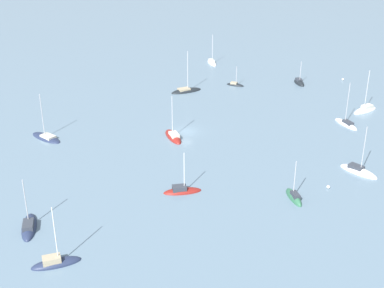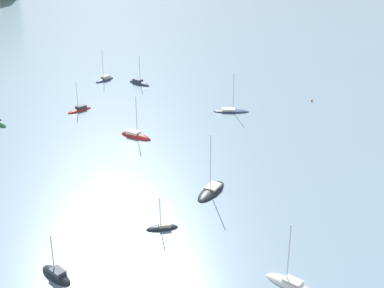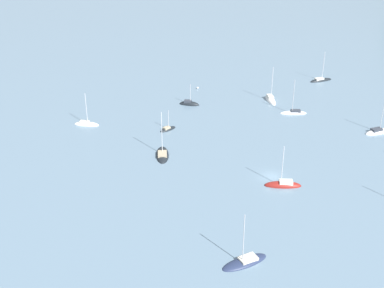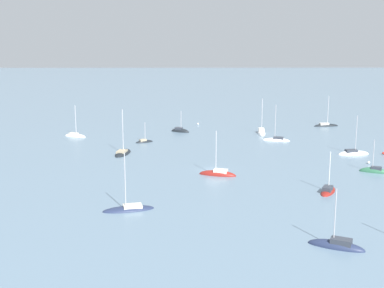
{
  "view_description": "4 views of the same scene",
  "coord_description": "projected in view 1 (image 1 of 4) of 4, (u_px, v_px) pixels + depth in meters",
  "views": [
    {
      "loc": [
        59.06,
        79.79,
        43.76
      ],
      "look_at": [
        5.18,
        8.77,
        1.92
      ],
      "focal_mm": 50.0,
      "sensor_mm": 36.0,
      "label": 1
    },
    {
      "loc": [
        -87.65,
        -37.99,
        40.09
      ],
      "look_at": [
        -0.82,
        -12.25,
        1.93
      ],
      "focal_mm": 50.0,
      "sensor_mm": 36.0,
      "label": 2
    },
    {
      "loc": [
        86.27,
        -38.26,
        53.96
      ],
      "look_at": [
        -12.52,
        -13.35,
        2.93
      ],
      "focal_mm": 50.0,
      "sensor_mm": 36.0,
      "label": 3
    },
    {
      "loc": [
        102.48,
        -5.06,
        27.05
      ],
      "look_at": [
        -17.22,
        -3.91,
        1.62
      ],
      "focal_mm": 50.0,
      "sensor_mm": 36.0,
      "label": 4
    }
  ],
  "objects": [
    {
      "name": "sailboat_2",
      "position": [
        182.0,
        191.0,
        86.42
      ],
      "size": [
        6.49,
        4.69,
        7.6
      ],
      "rotation": [
        0.0,
        0.0,
        2.67
      ],
      "color": "maroon",
      "rests_on": "ground_plane"
    },
    {
      "name": "sailboat_11",
      "position": [
        358.0,
        172.0,
        92.54
      ],
      "size": [
        2.94,
        7.27,
        9.62
      ],
      "rotation": [
        0.0,
        0.0,
        1.68
      ],
      "color": "silver",
      "rests_on": "ground_plane"
    },
    {
      "name": "sailboat_12",
      "position": [
        46.0,
        138.0,
        105.42
      ],
      "size": [
        4.5,
        8.41,
        9.65
      ],
      "rotation": [
        0.0,
        0.0,
        4.96
      ],
      "color": "#232D4C",
      "rests_on": "ground_plane"
    },
    {
      "name": "ground_plane",
      "position": [
        186.0,
        131.0,
        108.45
      ],
      "size": [
        600.0,
        600.0,
        0.0
      ],
      "primitive_type": "plane",
      "color": "slate"
    },
    {
      "name": "sailboat_7",
      "position": [
        29.0,
        227.0,
        77.09
      ],
      "size": [
        5.07,
        7.44,
        8.57
      ],
      "rotation": [
        0.0,
        0.0,
        4.26
      ],
      "color": "#232D4C",
      "rests_on": "ground_plane"
    },
    {
      "name": "sailboat_8",
      "position": [
        365.0,
        110.0,
        118.61
      ],
      "size": [
        6.96,
        2.62,
        10.38
      ],
      "rotation": [
        0.0,
        0.0,
        6.21
      ],
      "color": "white",
      "rests_on": "ground_plane"
    },
    {
      "name": "sailboat_6",
      "position": [
        173.0,
        137.0,
        105.71
      ],
      "size": [
        4.1,
        7.54,
        9.51
      ],
      "rotation": [
        0.0,
        0.0,
        4.43
      ],
      "color": "maroon",
      "rests_on": "ground_plane"
    },
    {
      "name": "sailboat_3",
      "position": [
        235.0,
        85.0,
        134.49
      ],
      "size": [
        3.53,
        4.75,
        5.49
      ],
      "rotation": [
        0.0,
        0.0,
        2.06
      ],
      "color": "black",
      "rests_on": "ground_plane"
    },
    {
      "name": "sailboat_9",
      "position": [
        294.0,
        198.0,
        84.6
      ],
      "size": [
        3.59,
        5.59,
        7.43
      ],
      "rotation": [
        0.0,
        0.0,
        4.29
      ],
      "color": "#2D6647",
      "rests_on": "ground_plane"
    },
    {
      "name": "mooring_buoy_0",
      "position": [
        328.0,
        187.0,
        87.36
      ],
      "size": [
        0.57,
        0.57,
        0.57
      ],
      "color": "white",
      "rests_on": "ground_plane"
    },
    {
      "name": "sailboat_4",
      "position": [
        186.0,
        91.0,
        130.37
      ],
      "size": [
        8.24,
        4.19,
        10.7
      ],
      "rotation": [
        0.0,
        0.0,
        2.95
      ],
      "color": "black",
      "rests_on": "ground_plane"
    },
    {
      "name": "sailboat_0",
      "position": [
        56.0,
        263.0,
        69.55
      ],
      "size": [
        6.81,
        3.96,
        9.27
      ],
      "rotation": [
        0.0,
        0.0,
        2.83
      ],
      "color": "#232D4C",
      "rests_on": "ground_plane"
    },
    {
      "name": "mooring_buoy_2",
      "position": [
        343.0,
        79.0,
        138.0
      ],
      "size": [
        0.57,
        0.57,
        0.57
      ],
      "color": "white",
      "rests_on": "ground_plane"
    },
    {
      "name": "sailboat_1",
      "position": [
        346.0,
        124.0,
        111.57
      ],
      "size": [
        3.27,
        7.01,
        9.8
      ],
      "rotation": [
        0.0,
        0.0,
        4.48
      ],
      "color": "silver",
      "rests_on": "ground_plane"
    },
    {
      "name": "sailboat_5",
      "position": [
        299.0,
        83.0,
        135.85
      ],
      "size": [
        4.05,
        5.6,
        6.73
      ],
      "rotation": [
        0.0,
        0.0,
        1.11
      ],
      "color": "black",
      "rests_on": "ground_plane"
    },
    {
      "name": "sailboat_13",
      "position": [
        212.0,
        63.0,
        152.05
      ],
      "size": [
        4.03,
        6.4,
        8.99
      ],
      "rotation": [
        0.0,
        0.0,
        1.18
      ],
      "color": "white",
      "rests_on": "ground_plane"
    }
  ]
}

